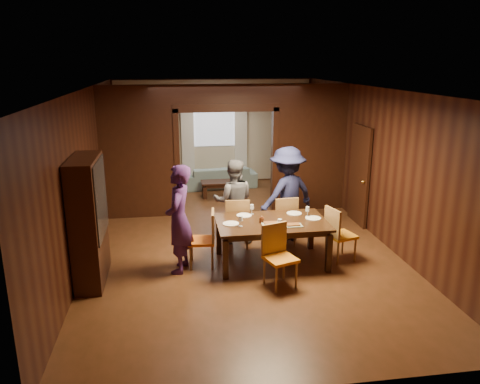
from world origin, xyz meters
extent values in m
plane|color=#492B14|center=(0.00, 0.00, 0.00)|extent=(9.00, 9.00, 0.00)
cube|color=silver|center=(0.00, 0.00, 2.90)|extent=(5.50, 9.00, 0.02)
cube|color=black|center=(0.00, 4.50, 1.45)|extent=(5.50, 0.02, 2.90)
cube|color=black|center=(-2.75, 0.00, 1.45)|extent=(0.02, 9.00, 2.90)
cube|color=black|center=(2.75, 0.00, 1.45)|extent=(0.02, 9.00, 2.90)
cube|color=black|center=(-1.93, 1.60, 1.20)|extent=(1.65, 0.15, 2.40)
cube|color=black|center=(1.93, 1.60, 1.20)|extent=(1.65, 0.15, 2.40)
cube|color=black|center=(0.00, 1.60, 2.65)|extent=(5.50, 0.15, 0.50)
cube|color=beige|center=(0.00, 4.47, 1.45)|extent=(5.40, 0.04, 2.85)
imported|color=#3E1E57|center=(-1.14, -1.34, 0.90)|extent=(0.58, 0.74, 1.81)
imported|color=#59575F|center=(-0.09, -0.18, 0.81)|extent=(0.86, 0.71, 1.62)
imported|color=#191B3F|center=(0.93, -0.29, 0.92)|extent=(1.37, 1.12, 1.85)
imported|color=#7D9DA4|center=(0.07, 3.85, 0.29)|extent=(2.05, 0.95, 0.58)
imported|color=black|center=(0.57, -1.19, 0.80)|extent=(0.31, 0.31, 0.08)
cube|color=black|center=(0.43, -1.27, 0.38)|extent=(1.88, 1.17, 0.76)
cube|color=black|center=(-0.10, 2.92, 0.20)|extent=(0.80, 0.50, 0.40)
cube|color=black|center=(-2.53, -1.50, 1.00)|extent=(0.40, 1.20, 2.00)
cube|color=black|center=(2.70, 0.50, 1.05)|extent=(0.06, 0.90, 2.10)
cube|color=silver|center=(0.00, 4.44, 1.70)|extent=(1.20, 0.03, 1.30)
cube|color=white|center=(-0.75, 4.40, 1.25)|extent=(0.35, 0.06, 2.40)
cube|color=white|center=(0.75, 4.40, 1.25)|extent=(0.35, 0.06, 2.40)
cylinder|color=white|center=(-0.28, -1.30, 0.77)|extent=(0.27, 0.27, 0.01)
cylinder|color=white|center=(0.00, -0.91, 0.77)|extent=(0.27, 0.27, 0.01)
cylinder|color=silver|center=(0.91, -0.93, 0.77)|extent=(0.27, 0.27, 0.01)
cylinder|color=white|center=(1.16, -1.23, 0.77)|extent=(0.27, 0.27, 0.01)
cylinder|color=white|center=(0.43, -1.62, 0.77)|extent=(0.27, 0.27, 0.01)
cube|color=gray|center=(0.37, -1.41, 0.78)|extent=(0.30, 0.20, 0.04)
cube|color=gray|center=(0.72, -1.55, 0.78)|extent=(0.30, 0.20, 0.04)
cylinder|color=silver|center=(0.49, -1.57, 0.83)|extent=(0.07, 0.07, 0.14)
camera|label=1|loc=(-1.22, -8.61, 3.42)|focal=35.00mm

